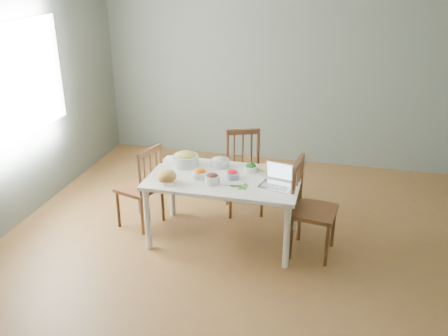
% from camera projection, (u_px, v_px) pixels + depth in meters
% --- Properties ---
extents(floor, '(5.00, 5.00, 0.00)m').
position_uv_depth(floor, '(243.00, 251.00, 4.92)').
color(floor, brown).
rests_on(floor, ground).
extents(wall_back, '(5.00, 0.00, 2.70)m').
position_uv_depth(wall_back, '(284.00, 65.00, 6.61)').
color(wall_back, '#5C675A').
rests_on(wall_back, ground).
extents(wall_front, '(5.00, 0.00, 2.70)m').
position_uv_depth(wall_front, '(129.00, 295.00, 2.16)').
color(wall_front, '#5C675A').
rests_on(wall_front, ground).
extents(wall_left, '(0.00, 5.00, 2.70)m').
position_uv_depth(wall_left, '(1.00, 103.00, 4.94)').
color(wall_left, '#5C675A').
rests_on(wall_left, ground).
extents(window_left, '(0.04, 1.60, 1.20)m').
position_uv_depth(window_left, '(18.00, 82.00, 5.14)').
color(window_left, white).
rests_on(window_left, ground).
extents(dining_table, '(1.49, 0.84, 0.70)m').
position_uv_depth(dining_table, '(224.00, 209.00, 5.01)').
color(dining_table, white).
rests_on(dining_table, floor).
extents(chair_far, '(0.52, 0.50, 0.93)m').
position_uv_depth(chair_far, '(244.00, 174.00, 5.53)').
color(chair_far, '#4C2712').
rests_on(chair_far, floor).
extents(chair_left, '(0.49, 0.50, 0.92)m').
position_uv_depth(chair_left, '(139.00, 186.00, 5.25)').
color(chair_left, '#4C2712').
rests_on(chair_left, floor).
extents(chair_right, '(0.45, 0.47, 0.96)m').
position_uv_depth(chair_right, '(314.00, 209.00, 4.72)').
color(chair_right, '#4C2712').
rests_on(chair_right, floor).
extents(bread_boule, '(0.23, 0.23, 0.13)m').
position_uv_depth(bread_boule, '(166.00, 176.00, 4.74)').
color(bread_boule, '#B28438').
rests_on(bread_boule, dining_table).
extents(butter_stick, '(0.10, 0.03, 0.03)m').
position_uv_depth(butter_stick, '(169.00, 185.00, 4.68)').
color(butter_stick, white).
rests_on(butter_stick, dining_table).
extents(bowl_squash, '(0.31, 0.31, 0.15)m').
position_uv_depth(bowl_squash, '(186.00, 159.00, 5.12)').
color(bowl_squash, tan).
rests_on(bowl_squash, dining_table).
extents(bowl_carrot, '(0.20, 0.20, 0.09)m').
position_uv_depth(bowl_carrot, '(200.00, 173.00, 4.85)').
color(bowl_carrot, '#CD4A11').
rests_on(bowl_carrot, dining_table).
extents(bowl_onion, '(0.24, 0.24, 0.10)m').
position_uv_depth(bowl_onion, '(220.00, 162.00, 5.10)').
color(bowl_onion, beige).
rests_on(bowl_onion, dining_table).
extents(bowl_mushroom, '(0.16, 0.16, 0.09)m').
position_uv_depth(bowl_mushroom, '(212.00, 178.00, 4.74)').
color(bowl_mushroom, '#3B150D').
rests_on(bowl_mushroom, dining_table).
extents(bowl_redpep, '(0.14, 0.14, 0.08)m').
position_uv_depth(bowl_redpep, '(232.00, 174.00, 4.84)').
color(bowl_redpep, red).
rests_on(bowl_redpep, dining_table).
extents(bowl_broccoli, '(0.15, 0.15, 0.09)m').
position_uv_depth(bowl_broccoli, '(251.00, 168.00, 4.98)').
color(bowl_broccoli, '#0E3B11').
rests_on(bowl_broccoli, dining_table).
extents(flatbread, '(0.18, 0.18, 0.02)m').
position_uv_depth(flatbread, '(264.00, 167.00, 5.08)').
color(flatbread, '#D3BF7F').
rests_on(flatbread, dining_table).
extents(basil_bunch, '(0.19, 0.19, 0.02)m').
position_uv_depth(basil_bunch, '(239.00, 185.00, 4.68)').
color(basil_bunch, '#2A6E18').
rests_on(basil_bunch, dining_table).
extents(laptop, '(0.35, 0.31, 0.21)m').
position_uv_depth(laptop, '(276.00, 177.00, 4.63)').
color(laptop, silver).
rests_on(laptop, dining_table).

